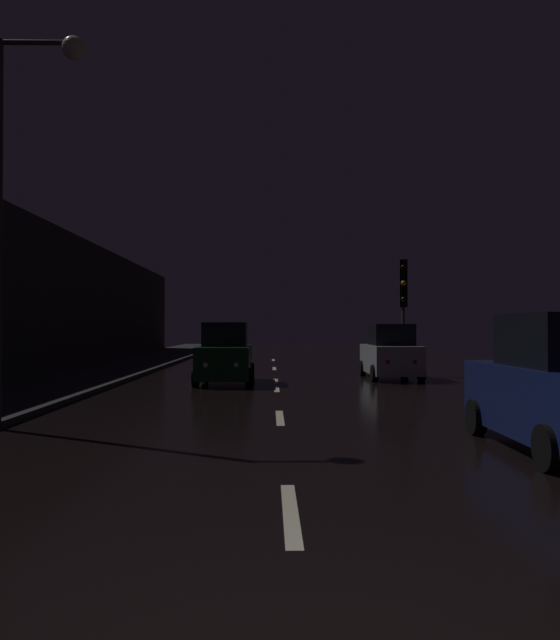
{
  "coord_description": "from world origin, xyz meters",
  "views": [
    {
      "loc": [
        -0.21,
        -3.38,
        1.88
      ],
      "look_at": [
        0.06,
        13.25,
        2.11
      ],
      "focal_mm": 35.04,
      "sensor_mm": 36.0,
      "label": 1
    }
  ],
  "objects_px": {
    "car_approaching_headlights": "(225,355)",
    "car_parked_right_far": "(390,354)",
    "traffic_light_far_right": "(403,292)",
    "streetlamp_overhead": "(22,169)"
  },
  "relations": [
    {
      "from": "traffic_light_far_right",
      "to": "streetlamp_overhead",
      "type": "relative_size",
      "value": 0.63
    },
    {
      "from": "car_approaching_headlights",
      "to": "car_parked_right_far",
      "type": "height_order",
      "value": "car_approaching_headlights"
    },
    {
      "from": "traffic_light_far_right",
      "to": "car_approaching_headlights",
      "type": "height_order",
      "value": "traffic_light_far_right"
    },
    {
      "from": "streetlamp_overhead",
      "to": "car_approaching_headlights",
      "type": "distance_m",
      "value": 10.97
    },
    {
      "from": "streetlamp_overhead",
      "to": "car_parked_right_far",
      "type": "bearing_deg",
      "value": 51.62
    },
    {
      "from": "traffic_light_far_right",
      "to": "streetlamp_overhead",
      "type": "bearing_deg",
      "value": -31.68
    },
    {
      "from": "traffic_light_far_right",
      "to": "streetlamp_overhead",
      "type": "distance_m",
      "value": 16.45
    },
    {
      "from": "car_approaching_headlights",
      "to": "car_parked_right_far",
      "type": "bearing_deg",
      "value": 106.77
    },
    {
      "from": "car_approaching_headlights",
      "to": "car_parked_right_far",
      "type": "xyz_separation_m",
      "value": [
        6.05,
        1.82,
        -0.02
      ]
    },
    {
      "from": "traffic_light_far_right",
      "to": "car_approaching_headlights",
      "type": "relative_size",
      "value": 1.12
    }
  ]
}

